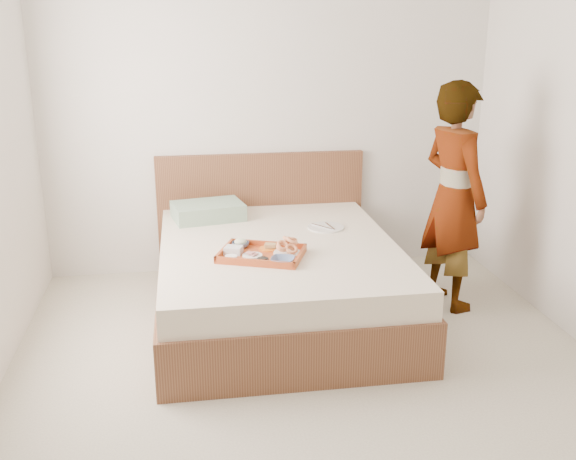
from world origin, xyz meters
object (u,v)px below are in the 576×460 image
Objects in this scene: tray at (262,253)px; dinner_plate at (326,227)px; person at (454,197)px; bed at (278,280)px.

tray is 0.75m from dinner_plate.
tray reaches higher than dinner_plate.
person reaches higher than dinner_plate.
tray is 0.32× the size of person.
person is (1.37, 0.28, 0.24)m from tray.
person reaches higher than bed.
bed is 7.62× the size of dinner_plate.
bed is 0.54m from dinner_plate.
dinner_plate is at bearing 35.63° from bed.
bed is at bearing -144.37° from dinner_plate.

